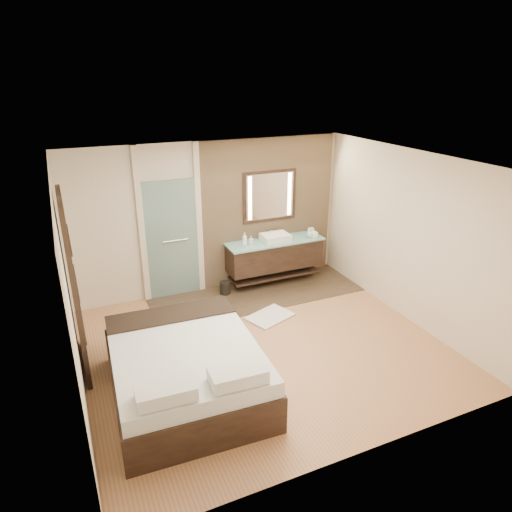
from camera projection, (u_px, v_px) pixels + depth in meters
name	position (u px, v px, depth m)	size (l,w,h in m)	color
floor	(264.00, 347.00, 6.72)	(5.00, 5.00, 0.00)	#A56845
tile_strip	(257.00, 294.00, 8.30)	(3.80, 1.30, 0.01)	#34261C
stone_wall	(268.00, 211.00, 8.50)	(2.60, 0.08, 2.70)	tan
vanity	(274.00, 255.00, 8.54)	(1.85, 0.55, 0.88)	black
mirror_unit	(270.00, 196.00, 8.34)	(1.06, 0.04, 0.96)	black
frosted_door	(172.00, 235.00, 7.88)	(1.10, 0.12, 2.70)	#A1CCC6
shoji_partition	(74.00, 285.00, 5.86)	(0.06, 1.20, 2.40)	black
bed	(186.00, 369.00, 5.62)	(1.86, 2.28, 0.84)	black
bath_mat	(270.00, 316.00, 7.52)	(0.72, 0.50, 0.02)	silver
waste_bin	(225.00, 288.00, 8.27)	(0.19, 0.19, 0.24)	black
tissue_box	(314.00, 234.00, 8.59)	(0.12, 0.12, 0.10)	white
soap_bottle_a	(245.00, 239.00, 8.18)	(0.09, 0.09, 0.23)	white
soap_bottle_b	(251.00, 240.00, 8.23)	(0.07, 0.07, 0.15)	#B2B2B2
soap_bottle_c	(310.00, 233.00, 8.55)	(0.13, 0.13, 0.17)	#A8D3D1
cup	(311.00, 231.00, 8.79)	(0.13, 0.13, 0.10)	white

